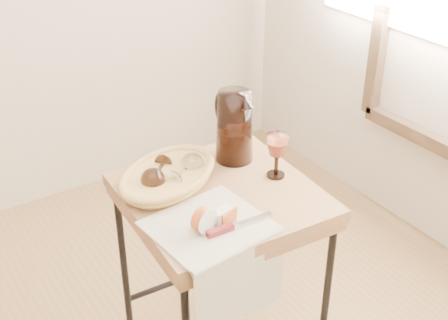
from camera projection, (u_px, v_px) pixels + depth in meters
side_table at (221, 280)px, 2.00m from camera, size 0.59×0.59×0.71m
tea_towel at (209, 226)px, 1.66m from camera, size 0.33×0.31×0.01m
bread_basket at (168, 178)px, 1.84m from camera, size 0.39×0.34×0.05m
goblet_lying_a at (158, 172)px, 1.82m from camera, size 0.14×0.14×0.07m
goblet_lying_b at (185, 170)px, 1.84m from camera, size 0.14×0.12×0.07m
pitcher at (234, 126)px, 1.93m from camera, size 0.20×0.26×0.28m
wine_goblet at (277, 156)px, 1.86m from camera, size 0.09×0.09×0.15m
apple_half at (202, 219)px, 1.62m from camera, size 0.09×0.06×0.07m
apple_wedge at (222, 216)px, 1.67m from camera, size 0.06×0.04×0.04m
table_knife at (237, 224)px, 1.65m from camera, size 0.21×0.03×0.02m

